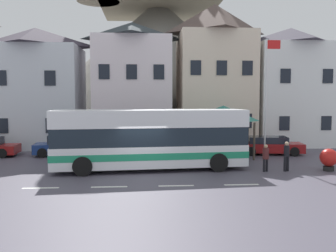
{
  "coord_description": "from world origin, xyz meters",
  "views": [
    {
      "loc": [
        -0.01,
        -18.65,
        3.97
      ],
      "look_at": [
        1.61,
        4.56,
        2.18
      ],
      "focal_mm": 39.43,
      "sensor_mm": 36.0,
      "label": 1
    }
  ],
  "objects_px": {
    "parked_car_00": "(65,145)",
    "public_bench": "(231,145)",
    "parked_car_02": "(269,145)",
    "pedestrian_01": "(266,156)",
    "hilltop_castle": "(158,60)",
    "townhouse_04": "(290,86)",
    "flagpole": "(267,90)",
    "townhouse_02": "(133,84)",
    "bus_shelter": "(223,114)",
    "townhouse_01": "(37,88)",
    "townhouse_03": "(214,76)",
    "transit_bus": "(150,139)",
    "pedestrian_00": "(287,155)",
    "harbour_buoy": "(329,158)",
    "pedestrian_02": "(221,150)"
  },
  "relations": [
    {
      "from": "public_bench",
      "to": "flagpole",
      "type": "height_order",
      "value": "flagpole"
    },
    {
      "from": "bus_shelter",
      "to": "pedestrian_01",
      "type": "xyz_separation_m",
      "value": [
        1.17,
        -5.27,
        -2.04
      ]
    },
    {
      "from": "pedestrian_02",
      "to": "harbour_buoy",
      "type": "height_order",
      "value": "pedestrian_02"
    },
    {
      "from": "transit_bus",
      "to": "public_bench",
      "type": "relative_size",
      "value": 7.01
    },
    {
      "from": "townhouse_02",
      "to": "public_bench",
      "type": "xyz_separation_m",
      "value": [
        7.26,
        -4.18,
        -4.59
      ]
    },
    {
      "from": "pedestrian_00",
      "to": "townhouse_01",
      "type": "bearing_deg",
      "value": 145.28
    },
    {
      "from": "parked_car_00",
      "to": "harbour_buoy",
      "type": "distance_m",
      "value": 16.77
    },
    {
      "from": "townhouse_02",
      "to": "townhouse_04",
      "type": "distance_m",
      "value": 13.38
    },
    {
      "from": "townhouse_02",
      "to": "pedestrian_00",
      "type": "distance_m",
      "value": 14.95
    },
    {
      "from": "townhouse_04",
      "to": "pedestrian_01",
      "type": "xyz_separation_m",
      "value": [
        -6.01,
        -11.71,
        -4.06
      ]
    },
    {
      "from": "townhouse_02",
      "to": "townhouse_01",
      "type": "bearing_deg",
      "value": -177.75
    },
    {
      "from": "hilltop_castle",
      "to": "pedestrian_02",
      "type": "distance_m",
      "value": 26.51
    },
    {
      "from": "parked_car_02",
      "to": "pedestrian_01",
      "type": "height_order",
      "value": "pedestrian_01"
    },
    {
      "from": "transit_bus",
      "to": "pedestrian_00",
      "type": "relative_size",
      "value": 6.65
    },
    {
      "from": "townhouse_03",
      "to": "pedestrian_02",
      "type": "relative_size",
      "value": 8.05
    },
    {
      "from": "townhouse_01",
      "to": "public_bench",
      "type": "xyz_separation_m",
      "value": [
        14.95,
        -3.88,
        -4.29
      ]
    },
    {
      "from": "bus_shelter",
      "to": "transit_bus",
      "type": "bearing_deg",
      "value": -139.89
    },
    {
      "from": "hilltop_castle",
      "to": "parked_car_02",
      "type": "xyz_separation_m",
      "value": [
        6.86,
        -21.96,
        -8.05
      ]
    },
    {
      "from": "townhouse_04",
      "to": "townhouse_02",
      "type": "bearing_deg",
      "value": -179.5
    },
    {
      "from": "parked_car_02",
      "to": "pedestrian_01",
      "type": "relative_size",
      "value": 3.13
    },
    {
      "from": "parked_car_00",
      "to": "public_bench",
      "type": "height_order",
      "value": "parked_car_00"
    },
    {
      "from": "townhouse_03",
      "to": "public_bench",
      "type": "distance_m",
      "value": 6.62
    },
    {
      "from": "hilltop_castle",
      "to": "pedestrian_01",
      "type": "xyz_separation_m",
      "value": [
        4.57,
        -27.92,
        -7.81
      ]
    },
    {
      "from": "townhouse_04",
      "to": "parked_car_00",
      "type": "xyz_separation_m",
      "value": [
        -17.96,
        -5.21,
        -4.23
      ]
    },
    {
      "from": "townhouse_04",
      "to": "flagpole",
      "type": "xyz_separation_m",
      "value": [
        -4.51,
        -7.34,
        -0.48
      ]
    },
    {
      "from": "townhouse_01",
      "to": "pedestrian_00",
      "type": "xyz_separation_m",
      "value": [
        16.22,
        -11.24,
        -3.89
      ]
    },
    {
      "from": "hilltop_castle",
      "to": "flagpole",
      "type": "xyz_separation_m",
      "value": [
        6.06,
        -23.56,
        -4.23
      ]
    },
    {
      "from": "flagpole",
      "to": "townhouse_03",
      "type": "bearing_deg",
      "value": 106.83
    },
    {
      "from": "townhouse_02",
      "to": "bus_shelter",
      "type": "xyz_separation_m",
      "value": [
        6.19,
        -6.32,
        -2.16
      ]
    },
    {
      "from": "public_bench",
      "to": "flagpole",
      "type": "bearing_deg",
      "value": -62.19
    },
    {
      "from": "parked_car_02",
      "to": "transit_bus",
      "type": "bearing_deg",
      "value": -142.14
    },
    {
      "from": "townhouse_04",
      "to": "parked_car_00",
      "type": "bearing_deg",
      "value": -163.81
    },
    {
      "from": "townhouse_01",
      "to": "townhouse_02",
      "type": "relative_size",
      "value": 0.94
    },
    {
      "from": "bus_shelter",
      "to": "townhouse_01",
      "type": "bearing_deg",
      "value": 156.57
    },
    {
      "from": "townhouse_02",
      "to": "transit_bus",
      "type": "bearing_deg",
      "value": -83.56
    },
    {
      "from": "townhouse_04",
      "to": "hilltop_castle",
      "type": "height_order",
      "value": "hilltop_castle"
    },
    {
      "from": "hilltop_castle",
      "to": "pedestrian_00",
      "type": "height_order",
      "value": "hilltop_castle"
    },
    {
      "from": "townhouse_02",
      "to": "flagpole",
      "type": "relative_size",
      "value": 1.31
    },
    {
      "from": "bus_shelter",
      "to": "flagpole",
      "type": "xyz_separation_m",
      "value": [
        2.67,
        -0.9,
        1.54
      ]
    },
    {
      "from": "hilltop_castle",
      "to": "parked_car_02",
      "type": "bearing_deg",
      "value": -72.65
    },
    {
      "from": "transit_bus",
      "to": "bus_shelter",
      "type": "distance_m",
      "value": 6.66
    },
    {
      "from": "parked_car_00",
      "to": "harbour_buoy",
      "type": "xyz_separation_m",
      "value": [
        15.46,
        -6.5,
        -0.01
      ]
    },
    {
      "from": "hilltop_castle",
      "to": "transit_bus",
      "type": "xyz_separation_m",
      "value": [
        -1.61,
        -26.87,
        -7.0
      ]
    },
    {
      "from": "townhouse_02",
      "to": "harbour_buoy",
      "type": "xyz_separation_m",
      "value": [
        10.87,
        -11.6,
        -4.38
      ]
    },
    {
      "from": "townhouse_01",
      "to": "hilltop_castle",
      "type": "height_order",
      "value": "hilltop_castle"
    },
    {
      "from": "hilltop_castle",
      "to": "flagpole",
      "type": "height_order",
      "value": "hilltop_castle"
    },
    {
      "from": "transit_bus",
      "to": "public_bench",
      "type": "distance_m",
      "value": 8.86
    },
    {
      "from": "harbour_buoy",
      "to": "parked_car_00",
      "type": "bearing_deg",
      "value": 157.19
    },
    {
      "from": "townhouse_01",
      "to": "public_bench",
      "type": "bearing_deg",
      "value": -14.56
    },
    {
      "from": "pedestrian_00",
      "to": "bus_shelter",
      "type": "bearing_deg",
      "value": 114.11
    }
  ]
}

